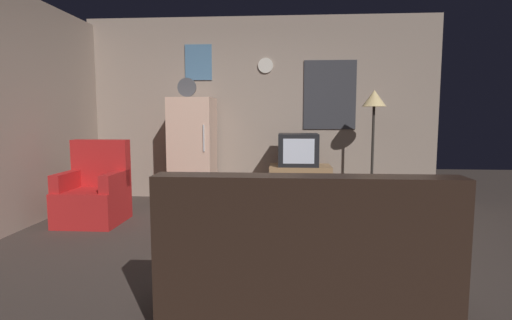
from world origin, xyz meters
TOP-DOWN VIEW (x-y plane):
  - ground_plane at (0.00, 0.00)m, footprint 12.00×12.00m
  - wall_with_art at (0.01, 2.45)m, footprint 5.20×0.12m
  - fridge at (-0.93, 2.02)m, footprint 0.60×0.62m
  - tv_stand at (0.60, 1.93)m, footprint 0.84×0.53m
  - crt_tv at (0.56, 1.93)m, footprint 0.54×0.51m
  - standing_lamp at (1.56, 1.88)m, footprint 0.32×0.32m
  - coffee_table at (-0.41, 0.22)m, footprint 0.72×0.72m
  - wine_glass at (-0.42, 0.27)m, footprint 0.05×0.05m
  - mug_ceramic_white at (-0.47, 0.27)m, footprint 0.08×0.08m
  - armchair at (-1.85, 0.89)m, footprint 0.68×0.68m
  - couch at (0.50, -1.17)m, footprint 1.70×0.80m
  - book_stack at (1.15, 1.86)m, footprint 0.22×0.18m

SIDE VIEW (x-z plane):
  - ground_plane at x=0.00m, z-range 0.00..0.00m
  - book_stack at x=1.15m, z-range 0.00..0.09m
  - coffee_table at x=-0.41m, z-range 0.00..0.44m
  - tv_stand at x=0.60m, z-range 0.00..0.56m
  - couch at x=0.50m, z-range -0.15..0.77m
  - armchair at x=-1.85m, z-range -0.14..0.82m
  - mug_ceramic_white at x=-0.47m, z-range 0.44..0.53m
  - wine_glass at x=-0.42m, z-range 0.44..0.59m
  - fridge at x=-0.93m, z-range -0.13..1.64m
  - crt_tv at x=0.56m, z-range 0.56..1.00m
  - wall_with_art at x=0.01m, z-range 0.00..2.70m
  - standing_lamp at x=1.56m, z-range 0.56..2.15m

